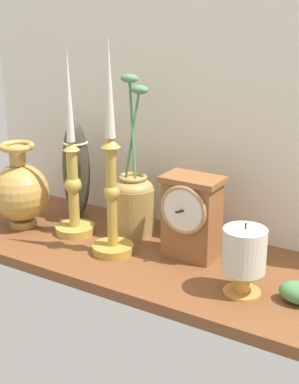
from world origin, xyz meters
TOP-DOWN VIEW (x-y plane):
  - ground_plane at (0.00, 0.00)cm, footprint 100.00×36.00cm
  - back_wall at (0.00, 18.50)cm, footprint 120.00×2.00cm
  - mantel_clock at (7.20, 2.93)cm, footprint 12.46×10.03cm
  - candlestick_tall_left at (-22.08, 0.27)cm, footprint 9.21×9.21cm
  - candlestick_tall_center at (-8.11, -4.20)cm, footprint 9.10×9.10cm
  - brass_vase_bulbous at (-35.88, -3.18)cm, footprint 13.95×13.95cm
  - brass_vase_jar at (-10.49, 7.58)cm, footprint 10.29×10.29cm
  - pillar_candle_front at (22.93, -5.94)cm, footprint 8.25×8.25cm
  - tall_ceramic_vase at (-28.11, 8.74)cm, footprint 6.78×6.78cm

SIDE VIEW (x-z plane):
  - ground_plane at x=0.00cm, z-range -2.40..0.00cm
  - pillar_candle_front at x=22.93cm, z-range 0.65..14.83cm
  - brass_vase_jar at x=-10.49cm, z-range -10.17..26.77cm
  - brass_vase_bulbous at x=-35.88cm, z-range -1.33..19.38cm
  - mantel_clock at x=7.20cm, z-range 0.38..18.31cm
  - candlestick_tall_left at x=-22.08cm, z-range -9.36..34.02cm
  - tall_ceramic_vase at x=-28.11cm, z-range 0.14..24.98cm
  - candlestick_tall_center at x=-8.11cm, z-range -8.13..38.39cm
  - back_wall at x=0.00cm, z-range 0.00..65.00cm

